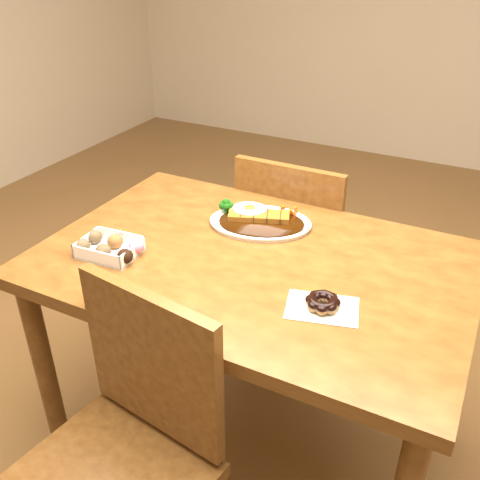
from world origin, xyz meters
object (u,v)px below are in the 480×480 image
at_px(donut_box, 109,247).
at_px(table, 252,287).
at_px(chair_far, 297,249).
at_px(chair_near, 122,454).
at_px(katsu_curry_plate, 259,220).
at_px(pon_de_ring, 323,303).

bearing_deg(donut_box, table, 23.95).
distance_m(chair_far, chair_near, 1.07).
bearing_deg(katsu_curry_plate, table, -69.38).
relative_size(table, donut_box, 6.25).
relative_size(chair_near, pon_de_ring, 4.34).
bearing_deg(donut_box, chair_near, -51.53).
xyz_separation_m(table, katsu_curry_plate, (-0.07, 0.19, 0.11)).
bearing_deg(chair_near, donut_box, 136.80).
bearing_deg(table, chair_near, -98.29).
relative_size(chair_near, katsu_curry_plate, 2.40).
bearing_deg(chair_far, donut_box, 66.75).
bearing_deg(donut_box, pon_de_ring, 3.02).
distance_m(chair_far, katsu_curry_plate, 0.45).
xyz_separation_m(table, chair_near, (-0.08, -0.54, -0.17)).
xyz_separation_m(chair_near, pon_de_ring, (0.33, 0.40, 0.29)).
height_order(table, katsu_curry_plate, katsu_curry_plate).
distance_m(table, katsu_curry_plate, 0.23).
height_order(chair_near, pon_de_ring, chair_near).
distance_m(table, chair_far, 0.57).
xyz_separation_m(table, pon_de_ring, (0.25, -0.13, 0.12)).
distance_m(donut_box, pon_de_ring, 0.63).
distance_m(katsu_curry_plate, pon_de_ring, 0.46).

